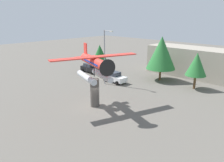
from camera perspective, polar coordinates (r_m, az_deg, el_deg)
name	(u,v)px	position (r m, az deg, el deg)	size (l,w,h in m)	color
ground_plane	(95,106)	(27.80, -4.35, -6.34)	(140.00, 140.00, 0.00)	#605B54
display_pedestal	(95,93)	(27.19, -4.43, -3.02)	(1.10, 1.10, 3.42)	#4C4742
floatplane_monument	(95,66)	(26.13, -4.49, 3.90)	(7.20, 10.19, 4.00)	silver
car_near_black	(90,68)	(43.73, -5.58, 3.36)	(4.20, 2.02, 1.76)	black
car_mid_white	(114,77)	(37.02, 0.63, 1.01)	(4.20, 2.02, 1.76)	white
streetlight_primary	(105,54)	(35.11, -1.72, 6.95)	(1.84, 0.28, 8.60)	gray
storefront_building	(191,62)	(43.40, 19.59, 4.68)	(15.66, 5.61, 5.17)	#9E9384
tree_west	(100,54)	(43.92, -3.13, 6.92)	(3.18, 3.18, 5.26)	brown
tree_east	(161,53)	(38.35, 12.49, 7.06)	(4.89, 4.89, 7.46)	brown
tree_center_back	(197,64)	(35.28, 20.78, 3.97)	(3.07, 3.07, 5.50)	brown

